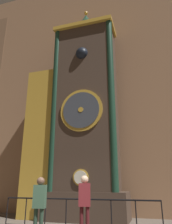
# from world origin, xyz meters

# --- Properties ---
(cathedral_back_wall) EXTENTS (24.00, 0.32, 14.26)m
(cathedral_back_wall) POSITION_xyz_m (-0.09, 5.50, 7.12)
(cathedral_back_wall) COLOR #936B4C
(cathedral_back_wall) RESTS_ON ground_plane
(clock_tower) EXTENTS (4.64, 1.76, 10.50)m
(clock_tower) POSITION_xyz_m (-0.34, 4.05, 4.37)
(clock_tower) COLOR #423328
(clock_tower) RESTS_ON ground_plane
(railing_fence) EXTENTS (5.34, 0.05, 0.95)m
(railing_fence) POSITION_xyz_m (0.42, 2.11, 0.53)
(railing_fence) COLOR black
(railing_fence) RESTS_ON ground_plane
(visitor_near) EXTENTS (0.38, 0.28, 1.59)m
(visitor_near) POSITION_xyz_m (-0.21, 0.70, 0.96)
(visitor_near) COLOR #213427
(visitor_near) RESTS_ON ground_plane
(visitor_far) EXTENTS (0.38, 0.30, 1.65)m
(visitor_far) POSITION_xyz_m (0.93, 1.30, 1.00)
(visitor_far) COLOR #461518
(visitor_far) RESTS_ON ground_plane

